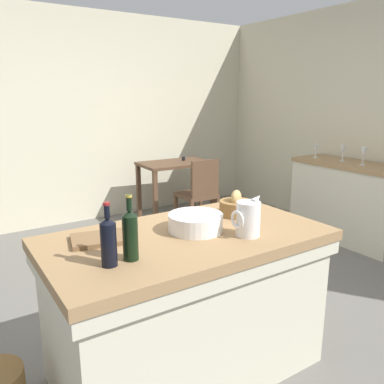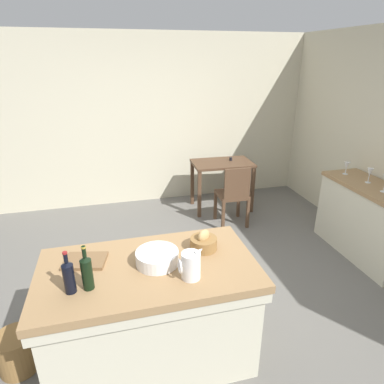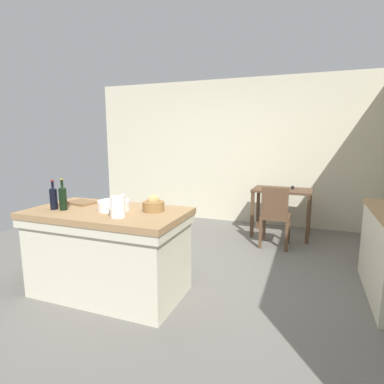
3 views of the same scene
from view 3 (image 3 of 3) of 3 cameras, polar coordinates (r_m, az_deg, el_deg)
ground_plane at (r=3.75m, az=-3.37°, el=-14.67°), size 6.76×6.76×0.00m
wall_back at (r=5.89m, az=6.92°, el=7.28°), size 5.32×0.12×2.60m
island_table at (r=3.27m, az=-14.95°, el=-9.96°), size 1.55×0.85×0.86m
writing_desk at (r=5.14m, az=16.13°, el=-0.86°), size 0.92×0.59×0.81m
wooden_chair at (r=4.59m, az=14.95°, el=-4.04°), size 0.41×0.41×0.89m
pitcher at (r=2.84m, az=-13.45°, el=-2.59°), size 0.17×0.13×0.23m
wash_bowl at (r=3.13m, az=-14.08°, el=-2.38°), size 0.31×0.31×0.10m
bread_basket at (r=3.02m, az=-7.06°, el=-2.42°), size 0.21×0.21×0.16m
cutting_board at (r=3.55m, az=-19.49°, el=-1.82°), size 0.33×0.27×0.02m
wine_bottle_dark at (r=3.28m, az=-22.53°, el=-0.91°), size 0.07×0.07×0.31m
wine_bottle_amber at (r=3.35m, az=-23.99°, el=-0.92°), size 0.07×0.07×0.29m
wicker_hamper at (r=4.12m, az=-25.30°, el=-10.97°), size 0.30×0.30×0.31m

